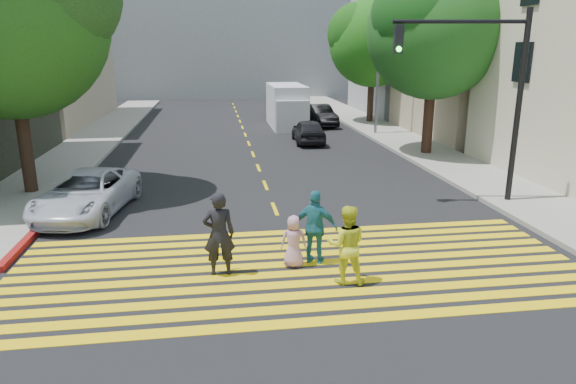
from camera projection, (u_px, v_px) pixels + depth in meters
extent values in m
plane|color=black|center=(308.00, 293.00, 10.88)|extent=(120.00, 120.00, 0.00)
cube|color=gray|center=(102.00, 134.00, 30.66)|extent=(3.00, 40.00, 0.15)
cube|color=gray|center=(418.00, 148.00, 26.33)|extent=(3.00, 60.00, 0.15)
cube|color=maroon|center=(50.00, 216.00, 15.63)|extent=(0.20, 8.00, 0.16)
cube|color=yellow|center=(320.00, 322.00, 9.74)|extent=(13.40, 0.35, 0.01)
cube|color=yellow|center=(314.00, 308.00, 10.26)|extent=(13.40, 0.35, 0.01)
cube|color=yellow|center=(309.00, 295.00, 10.79)|extent=(13.40, 0.35, 0.01)
cube|color=yellow|center=(305.00, 284.00, 11.31)|extent=(13.40, 0.35, 0.01)
cube|color=yellow|center=(300.00, 273.00, 11.84)|extent=(13.40, 0.35, 0.01)
cube|color=yellow|center=(297.00, 264.00, 12.36)|extent=(13.40, 0.35, 0.01)
cube|color=yellow|center=(293.00, 255.00, 12.88)|extent=(13.40, 0.35, 0.01)
cube|color=yellow|center=(290.00, 247.00, 13.41)|extent=(13.40, 0.35, 0.01)
cube|color=yellow|center=(287.00, 239.00, 13.93)|extent=(13.40, 0.35, 0.01)
cube|color=yellow|center=(284.00, 232.00, 14.46)|extent=(13.40, 0.35, 0.01)
cube|color=yellow|center=(275.00, 209.00, 16.60)|extent=(0.12, 1.40, 0.01)
cube|color=yellow|center=(265.00, 185.00, 19.46)|extent=(0.12, 1.40, 0.01)
cube|color=yellow|center=(258.00, 168.00, 22.32)|extent=(0.12, 1.40, 0.01)
cube|color=yellow|center=(253.00, 154.00, 25.18)|extent=(0.12, 1.40, 0.01)
cube|color=yellow|center=(249.00, 143.00, 28.04)|extent=(0.12, 1.40, 0.01)
cube|color=yellow|center=(245.00, 135.00, 30.90)|extent=(0.12, 1.40, 0.01)
cube|color=yellow|center=(242.00, 127.00, 33.76)|extent=(0.12, 1.40, 0.01)
cube|color=yellow|center=(240.00, 121.00, 36.61)|extent=(0.12, 1.40, 0.01)
cube|color=yellow|center=(238.00, 116.00, 39.47)|extent=(0.12, 1.40, 0.01)
cube|color=yellow|center=(236.00, 111.00, 42.33)|extent=(0.12, 1.40, 0.01)
cube|color=yellow|center=(234.00, 107.00, 45.19)|extent=(0.12, 1.40, 0.01)
cube|color=yellow|center=(233.00, 104.00, 48.05)|extent=(0.12, 1.40, 0.01)
cube|color=tan|center=(504.00, 49.00, 29.71)|extent=(10.00, 10.00, 10.00)
cube|color=gray|center=(428.00, 49.00, 40.20)|extent=(10.00, 10.00, 10.00)
cube|color=gray|center=(228.00, 39.00, 55.01)|extent=(30.00, 8.00, 12.00)
cylinder|color=black|center=(26.00, 149.00, 17.75)|extent=(0.57, 0.57, 3.34)
sphere|color=#1D4E09|center=(8.00, 20.00, 16.60)|extent=(8.27, 8.27, 6.42)
cylinder|color=black|center=(428.00, 121.00, 24.49)|extent=(0.62, 0.62, 3.30)
sphere|color=#205619|center=(435.00, 31.00, 23.38)|extent=(7.88, 7.88, 6.21)
sphere|color=#06400E|center=(452.00, 11.00, 23.96)|extent=(5.91, 5.91, 4.66)
sphere|color=#113314|center=(421.00, 16.00, 22.54)|extent=(5.52, 5.52, 4.35)
cylinder|color=black|center=(370.00, 101.00, 35.23)|extent=(0.50, 0.50, 3.05)
sphere|color=#134D0C|center=(373.00, 43.00, 34.19)|extent=(6.79, 6.79, 5.81)
sphere|color=#286421|center=(390.00, 29.00, 34.19)|extent=(5.09, 5.09, 4.35)
sphere|color=#0D4308|center=(358.00, 34.00, 33.89)|extent=(4.75, 4.75, 4.06)
imported|color=black|center=(219.00, 234.00, 11.54)|extent=(0.73, 0.49, 1.96)
imported|color=yellow|center=(347.00, 245.00, 11.16)|extent=(0.98, 0.83, 1.78)
imported|color=#BD87A9|center=(294.00, 241.00, 12.07)|extent=(0.66, 0.47, 1.26)
imported|color=teal|center=(316.00, 227.00, 12.19)|extent=(1.15, 0.83, 1.81)
imported|color=silver|center=(87.00, 193.00, 15.99)|extent=(2.97, 5.06, 1.32)
imported|color=black|center=(308.00, 131.00, 28.06)|extent=(1.71, 3.91, 1.31)
imported|color=#9FA1B0|center=(279.00, 107.00, 39.43)|extent=(2.51, 4.83, 1.34)
imported|color=black|center=(319.00, 115.00, 34.28)|extent=(1.89, 4.39, 1.40)
cube|color=silver|center=(286.00, 106.00, 33.98)|extent=(2.22, 5.46, 2.72)
cube|color=silver|center=(292.00, 116.00, 31.80)|extent=(2.08, 1.32, 1.96)
cylinder|color=black|center=(277.00, 125.00, 32.26)|extent=(0.28, 0.76, 0.76)
cylinder|color=#292929|center=(304.00, 124.00, 32.49)|extent=(0.28, 0.76, 0.76)
cylinder|color=black|center=(270.00, 117.00, 36.00)|extent=(0.28, 0.76, 0.76)
cylinder|color=black|center=(295.00, 116.00, 36.23)|extent=(0.28, 0.76, 0.76)
cylinder|color=black|center=(518.00, 110.00, 16.34)|extent=(0.21, 0.21, 6.22)
cylinder|color=black|center=(461.00, 22.00, 15.62)|extent=(4.12, 0.74, 0.12)
cube|color=black|center=(399.00, 39.00, 15.77)|extent=(0.31, 0.31, 0.87)
sphere|color=#3DF82F|center=(399.00, 49.00, 15.71)|extent=(0.19, 0.19, 0.17)
cylinder|color=slate|center=(378.00, 63.00, 29.61)|extent=(0.15, 0.15, 8.44)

